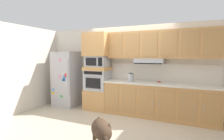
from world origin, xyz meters
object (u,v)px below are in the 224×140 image
microwave (98,61)px  screwdriver (159,82)px  refrigerator (67,79)px  dog (101,131)px  built_in_oven (98,80)px  electric_kettle (131,77)px

microwave → screwdriver: microwave is taller
refrigerator → dog: bearing=-42.5°
built_in_oven → microwave: bearing=-0.8°
screwdriver → electric_kettle: bearing=-165.7°
microwave → screwdriver: (1.81, 0.14, -0.53)m
built_in_oven → dog: 2.66m
microwave → electric_kettle: bearing=-2.5°
built_in_oven → dog: size_ratio=0.84×
electric_kettle → microwave: bearing=177.5°
built_in_oven → screwdriver: 1.81m
microwave → dog: 2.81m
refrigerator → dog: 3.29m
dog → electric_kettle: bearing=151.0°
microwave → dog: (1.30, -2.28, -1.01)m
built_in_oven → dog: bearing=-60.2°
refrigerator → built_in_oven: refrigerator is taller
built_in_oven → screwdriver: bearing=4.5°
electric_kettle → dog: size_ratio=0.29×
microwave → electric_kettle: microwave is taller
refrigerator → electric_kettle: 2.18m
built_in_oven → screwdriver: size_ratio=4.16×
refrigerator → screwdriver: size_ratio=10.46×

